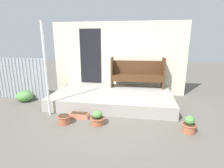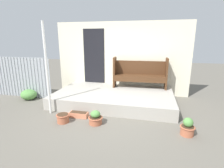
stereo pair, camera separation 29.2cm
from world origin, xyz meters
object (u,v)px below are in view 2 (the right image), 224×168
object	(u,v)px
flower_pot_left	(63,118)
shrub_by_fence	(29,95)
planter_box_rect	(79,115)
bench	(140,73)
support_post	(47,70)
flower_pot_right	(188,128)
flower_pot_middle	(95,118)

from	to	relation	value
flower_pot_left	shrub_by_fence	xyz separation A→B (m)	(-1.95, 1.27, 0.06)
planter_box_rect	shrub_by_fence	size ratio (longest dim) A/B	0.91
bench	shrub_by_fence	bearing A→B (deg)	-164.85
flower_pot_left	support_post	bearing A→B (deg)	144.76
flower_pot_left	flower_pot_right	xyz separation A→B (m)	(2.87, 0.06, 0.05)
planter_box_rect	flower_pot_right	bearing A→B (deg)	-6.49
bench	flower_pot_right	distance (m)	2.73
bench	shrub_by_fence	xyz separation A→B (m)	(-3.61, -1.14, -0.70)
flower_pot_left	flower_pot_right	world-z (taller)	flower_pot_right
flower_pot_left	shrub_by_fence	bearing A→B (deg)	146.93
bench	planter_box_rect	bearing A→B (deg)	-126.69
support_post	flower_pot_right	bearing A→B (deg)	-6.07
support_post	planter_box_rect	world-z (taller)	support_post
support_post	shrub_by_fence	distance (m)	1.89
flower_pot_middle	planter_box_rect	distance (m)	0.60
bench	planter_box_rect	distance (m)	2.61
flower_pot_middle	shrub_by_fence	size ratio (longest dim) A/B	0.67
bench	flower_pot_left	xyz separation A→B (m)	(-1.66, -2.41, -0.76)
flower_pot_middle	planter_box_rect	bearing A→B (deg)	155.29
flower_pot_middle	planter_box_rect	world-z (taller)	flower_pot_middle
bench	flower_pot_middle	xyz separation A→B (m)	(-0.86, -2.30, -0.73)
flower_pot_middle	flower_pot_right	world-z (taller)	flower_pot_right
shrub_by_fence	bench	bearing A→B (deg)	17.52
bench	planter_box_rect	world-z (taller)	bench
flower_pot_right	planter_box_rect	distance (m)	2.63
support_post	planter_box_rect	bearing A→B (deg)	-4.80
support_post	flower_pot_left	xyz separation A→B (m)	(0.61, -0.43, -1.10)
flower_pot_left	flower_pot_right	bearing A→B (deg)	1.20
support_post	flower_pot_right	xyz separation A→B (m)	(3.48, -0.37, -1.04)
support_post	flower_pot_middle	size ratio (longest dim) A/B	6.83
support_post	planter_box_rect	size ratio (longest dim) A/B	5.00
support_post	bench	bearing A→B (deg)	41.02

